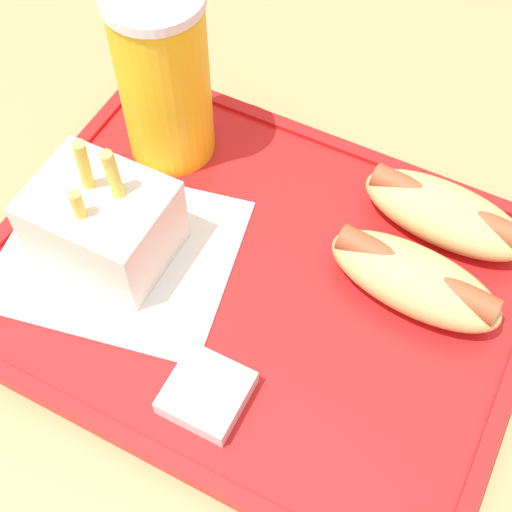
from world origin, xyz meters
TOP-DOWN VIEW (x-y plane):
  - ground_plane at (0.00, 0.00)m, footprint 8.00×8.00m
  - dining_table at (0.00, 0.00)m, footprint 1.33×0.87m
  - food_tray at (0.02, -0.03)m, footprint 0.41×0.32m
  - paper_napkin at (-0.08, -0.06)m, footprint 0.21×0.18m
  - soda_cup at (-0.10, 0.06)m, footprint 0.08×0.08m
  - hot_dog_far at (0.13, 0.08)m, footprint 0.14×0.07m
  - hot_dog_near at (0.13, 0.01)m, footprint 0.14×0.07m
  - fries_carton at (-0.09, -0.06)m, footprint 0.10×0.08m
  - sauce_cup_mayo at (0.04, -0.13)m, footprint 0.05×0.05m

SIDE VIEW (x-z plane):
  - ground_plane at x=0.00m, z-range 0.00..0.00m
  - dining_table at x=0.00m, z-range 0.00..0.76m
  - food_tray at x=0.02m, z-range 0.75..0.77m
  - paper_napkin at x=-0.08m, z-range 0.77..0.77m
  - sauce_cup_mayo at x=0.04m, z-range 0.77..0.78m
  - hot_dog_far at x=0.13m, z-range 0.77..0.81m
  - hot_dog_near at x=0.13m, z-range 0.77..0.81m
  - fries_carton at x=-0.09m, z-range 0.74..0.86m
  - soda_cup at x=-0.10m, z-range 0.75..0.94m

